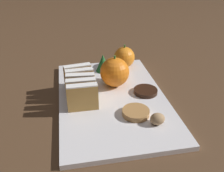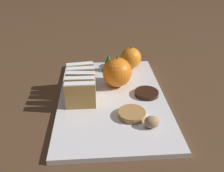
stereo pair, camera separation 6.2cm
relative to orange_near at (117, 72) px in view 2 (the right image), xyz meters
name	(u,v)px [view 2 (the right image)]	position (x,y,z in m)	size (l,w,h in m)	color
ground_plane	(112,100)	(-0.02, -0.06, -0.05)	(6.00, 6.00, 0.00)	#513823
serving_platter	(112,98)	(-0.02, -0.06, -0.05)	(0.27, 0.42, 0.01)	white
stollen_slice_front	(80,95)	(-0.10, -0.10, -0.01)	(0.07, 0.02, 0.07)	#B28442
stollen_slice_second	(80,90)	(-0.10, -0.07, -0.01)	(0.07, 0.02, 0.07)	#B28442
stollen_slice_third	(81,84)	(-0.10, -0.05, -0.01)	(0.07, 0.02, 0.07)	#B28442
stollen_slice_fourth	(81,79)	(-0.10, -0.02, -0.01)	(0.07, 0.02, 0.07)	#B28442
stollen_slice_fifth	(81,75)	(-0.10, 0.01, -0.01)	(0.07, 0.03, 0.07)	#B28442
orange_near	(117,72)	(0.00, 0.00, 0.00)	(0.08, 0.08, 0.09)	orange
orange_far	(131,58)	(0.05, 0.11, -0.01)	(0.06, 0.06, 0.07)	orange
walnut	(152,122)	(0.06, -0.19, -0.03)	(0.03, 0.03, 0.03)	tan
chocolate_cookie	(146,92)	(0.07, -0.05, -0.03)	(0.06, 0.06, 0.01)	black
gingerbread_cookie	(132,114)	(0.02, -0.15, -0.03)	(0.06, 0.06, 0.01)	#B27F47
evergreen_sprig	(110,63)	(-0.01, 0.09, -0.01)	(0.04, 0.04, 0.05)	#23662D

